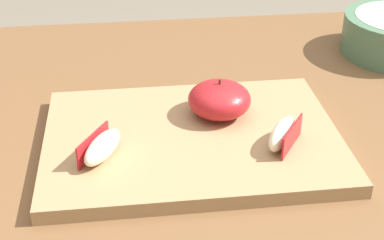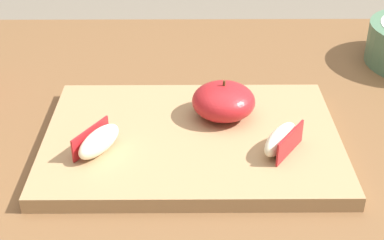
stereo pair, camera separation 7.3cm
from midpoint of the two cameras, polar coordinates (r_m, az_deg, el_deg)
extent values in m
cube|color=brown|center=(0.76, 1.67, -3.59)|extent=(1.14, 0.93, 0.03)
cube|color=#A37F56|center=(0.74, -2.80, -2.04)|extent=(0.38, 0.27, 0.02)
ellipsoid|color=#B21E23|center=(0.77, 0.05, 1.99)|extent=(0.09, 0.09, 0.05)
cylinder|color=#4C3319|center=(0.76, 0.05, 3.68)|extent=(0.00, 0.00, 0.01)
ellipsoid|color=#F4EACC|center=(0.70, -11.90, -2.78)|extent=(0.06, 0.07, 0.03)
cube|color=#B21E23|center=(0.70, -12.77, -2.53)|extent=(0.04, 0.06, 0.03)
ellipsoid|color=#F4EACC|center=(0.71, 6.11, -1.46)|extent=(0.06, 0.07, 0.03)
cube|color=#B21E23|center=(0.71, 7.08, -1.71)|extent=(0.04, 0.06, 0.03)
camera|label=1|loc=(0.04, -92.86, -1.71)|focal=53.44mm
camera|label=2|loc=(0.04, 87.14, 1.71)|focal=53.44mm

